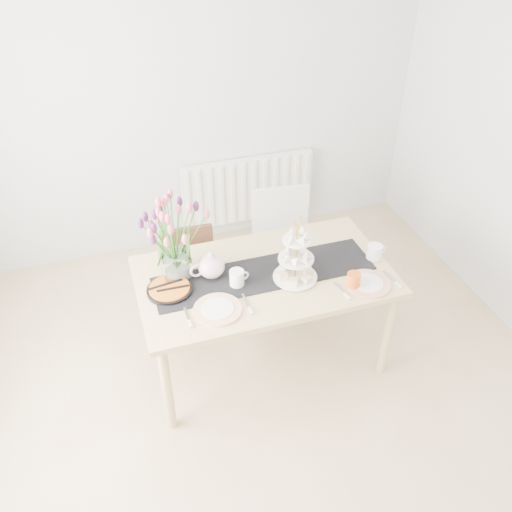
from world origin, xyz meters
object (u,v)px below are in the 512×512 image
object	(u,v)px
teapot	(211,266)
cream_jug	(374,252)
dining_table	(264,283)
tart_tin	(170,289)
chair_white	(283,237)
tulip_vase	(172,230)
mug_grey	(297,262)
mug_white	(237,278)
cake_stand	(296,264)
plate_left	(218,310)
mug_orange	(353,280)
radiator	(248,190)
chair_brown	(192,272)
plate_right	(368,284)

from	to	relation	value
teapot	cream_jug	distance (m)	1.07
dining_table	tart_tin	bearing A→B (deg)	178.39
chair_white	tulip_vase	distance (m)	1.20
teapot	chair_white	bearing A→B (deg)	32.20
mug_grey	mug_white	world-z (taller)	mug_white
cake_stand	chair_white	bearing A→B (deg)	74.60
chair_white	tulip_vase	bearing A→B (deg)	-143.78
mug_grey	plate_left	xyz separation A→B (m)	(-0.59, -0.24, -0.04)
dining_table	tart_tin	size ratio (longest dim) A/B	5.75
cream_jug	plate_left	bearing A→B (deg)	-174.59
cream_jug	cake_stand	bearing A→B (deg)	-179.91
mug_grey	tart_tin	bearing A→B (deg)	176.85
chair_white	tart_tin	xyz separation A→B (m)	(-0.98, -0.65, 0.25)
teapot	tulip_vase	bearing A→B (deg)	151.30
mug_white	tulip_vase	bearing A→B (deg)	138.79
tulip_vase	cake_stand	size ratio (longest dim) A/B	1.57
teapot	mug_grey	bearing A→B (deg)	-16.03
tulip_vase	mug_orange	world-z (taller)	tulip_vase
radiator	dining_table	size ratio (longest dim) A/B	0.75
mug_orange	tart_tin	bearing A→B (deg)	110.39
cream_jug	mug_white	xyz separation A→B (m)	(-0.93, 0.01, 0.00)
mug_grey	mug_orange	size ratio (longest dim) A/B	0.92
tulip_vase	tart_tin	world-z (taller)	tulip_vase
cake_stand	mug_white	xyz separation A→B (m)	(-0.36, 0.05, -0.06)
radiator	chair_brown	distance (m)	1.23
chair_white	teapot	size ratio (longest dim) A/B	3.30
mug_orange	plate_left	size ratio (longest dim) A/B	0.35
mug_grey	mug_white	distance (m)	0.42
radiator	chair_brown	xyz separation A→B (m)	(-0.74, -0.99, -0.02)
radiator	plate_left	bearing A→B (deg)	-112.36
teapot	mug_white	distance (m)	0.18
tulip_vase	plate_left	bearing A→B (deg)	-67.77
dining_table	tart_tin	xyz separation A→B (m)	(-0.60, 0.02, 0.09)
tulip_vase	plate_left	xyz separation A→B (m)	(0.16, -0.39, -0.34)
chair_brown	tulip_vase	world-z (taller)	tulip_vase
cake_stand	mug_white	world-z (taller)	cake_stand
mug_grey	plate_right	distance (m)	0.46
teapot	plate_right	world-z (taller)	teapot
cake_stand	plate_left	size ratio (longest dim) A/B	1.41
radiator	tulip_vase	size ratio (longest dim) A/B	1.89
chair_white	plate_left	world-z (taller)	chair_white
dining_table	cake_stand	distance (m)	0.27
tulip_vase	plate_left	size ratio (longest dim) A/B	2.22
dining_table	plate_right	distance (m)	0.65
radiator	mug_orange	world-z (taller)	mug_orange
mug_white	plate_left	world-z (taller)	mug_white
dining_table	mug_grey	bearing A→B (deg)	-0.13
tart_tin	mug_white	size ratio (longest dim) A/B	2.57
plate_left	cream_jug	bearing A→B (deg)	8.96
chair_brown	teapot	size ratio (longest dim) A/B	2.81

